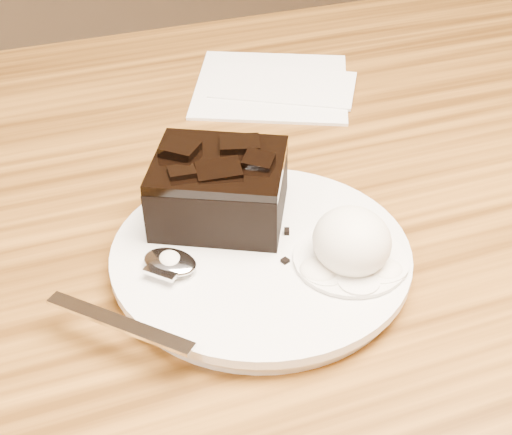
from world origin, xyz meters
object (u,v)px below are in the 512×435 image
object	(u,v)px
brownie	(219,192)
spoon	(170,264)
ice_cream_scoop	(352,241)
napkin	(271,84)
plate	(261,259)

from	to	relation	value
brownie	spoon	distance (m)	0.07
brownie	spoon	xyz separation A→B (m)	(-0.05, -0.05, -0.02)
ice_cream_scoop	spoon	size ratio (longest dim) A/B	0.36
spoon	napkin	world-z (taller)	spoon
brownie	napkin	size ratio (longest dim) A/B	0.60
plate	napkin	distance (m)	0.30
plate	spoon	distance (m)	0.07
ice_cream_scoop	napkin	bearing A→B (deg)	78.72
plate	napkin	xyz separation A→B (m)	(0.12, 0.28, -0.01)
spoon	brownie	bearing A→B (deg)	-0.82
plate	spoon	bearing A→B (deg)	178.53
plate	napkin	world-z (taller)	plate
ice_cream_scoop	napkin	world-z (taller)	ice_cream_scoop
plate	brownie	world-z (taller)	brownie
brownie	napkin	xyz separation A→B (m)	(0.13, 0.23, -0.04)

